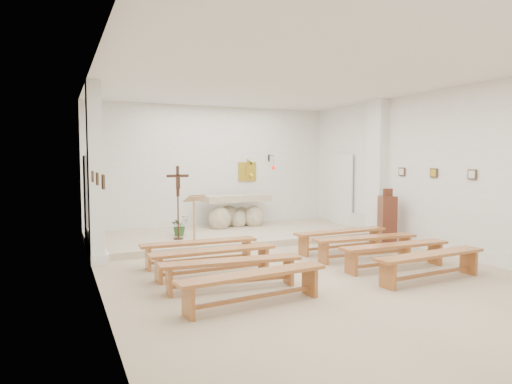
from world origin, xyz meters
name	(u,v)px	position (x,y,z in m)	size (l,w,h in m)	color
ground	(297,268)	(0.00, 0.00, 0.00)	(7.00, 10.00, 0.00)	beige
wall_left	(97,177)	(-3.49, 0.00, 1.75)	(0.02, 10.00, 3.50)	white
wall_right	(442,172)	(3.49, 0.00, 1.75)	(0.02, 10.00, 3.50)	white
wall_back	(213,168)	(0.00, 4.99, 1.75)	(7.00, 0.02, 3.50)	white
ceiling	(299,78)	(0.00, 0.00, 3.49)	(7.00, 10.00, 0.02)	silver
sanctuary_platform	(231,235)	(0.00, 3.50, 0.07)	(6.98, 3.00, 0.15)	beige
pilaster_left	(95,173)	(-3.37, 2.00, 1.75)	(0.26, 0.55, 3.50)	white
pilaster_right	(377,170)	(3.37, 2.00, 1.75)	(0.26, 0.55, 3.50)	white
gold_wall_relief	(247,172)	(1.05, 4.96, 1.65)	(0.55, 0.04, 0.55)	gold
sanctuary_lamp	(273,166)	(1.75, 4.71, 1.81)	(0.11, 0.36, 0.44)	black
station_frame_left_front	(103,182)	(-3.47, -0.80, 1.72)	(0.03, 0.20, 0.20)	#42301D
station_frame_left_mid	(97,179)	(-3.47, 0.20, 1.72)	(0.03, 0.20, 0.20)	#42301D
station_frame_left_rear	(93,176)	(-3.47, 1.20, 1.72)	(0.03, 0.20, 0.20)	#42301D
station_frame_right_front	(472,174)	(3.47, -0.80, 1.72)	(0.03, 0.20, 0.20)	#42301D
station_frame_right_mid	(434,173)	(3.47, 0.20, 1.72)	(0.03, 0.20, 0.20)	#42301D
station_frame_right_rear	(402,172)	(3.47, 1.20, 1.72)	(0.03, 0.20, 0.20)	#42301D
radiator_left	(91,243)	(-3.43, 2.70, 0.27)	(0.10, 0.85, 0.52)	silver
radiator_right	(361,224)	(3.43, 2.70, 0.27)	(0.10, 0.85, 0.52)	silver
altar	(235,213)	(0.45, 4.40, 0.52)	(1.91, 0.89, 0.96)	beige
lectern	(194,219)	(-1.31, 2.29, 0.70)	(0.47, 0.43, 1.12)	tan
crucifix_stand	(178,197)	(-1.49, 3.06, 1.14)	(0.52, 0.23, 1.71)	#371C11
potted_plant	(180,226)	(-1.34, 3.53, 0.40)	(0.45, 0.39, 0.50)	#2A5522
donation_pedestal	(387,220)	(3.10, 1.25, 0.58)	(0.45, 0.45, 1.33)	#5E2E1B
bench_left_front	(199,247)	(-1.60, 0.96, 0.35)	(2.23, 0.39, 0.47)	#A56230
bench_right_front	(341,236)	(1.60, 0.96, 0.35)	(2.24, 0.47, 0.47)	#A56230
bench_left_second	(214,256)	(-1.60, 0.08, 0.35)	(2.24, 0.43, 0.47)	#A56230
bench_right_second	(366,242)	(1.60, 0.08, 0.35)	(2.24, 0.47, 0.47)	#A56230
bench_left_third	(231,267)	(-1.60, -0.79, 0.35)	(2.25, 0.54, 0.47)	#A56230
bench_right_third	(395,250)	(1.60, -0.79, 0.35)	(2.23, 0.37, 0.47)	#A56230
bench_left_fourth	(254,281)	(-1.60, -1.66, 0.35)	(2.25, 0.60, 0.47)	#A56230
bench_right_fourth	(431,260)	(1.60, -1.66, 0.35)	(2.25, 0.54, 0.47)	#A56230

